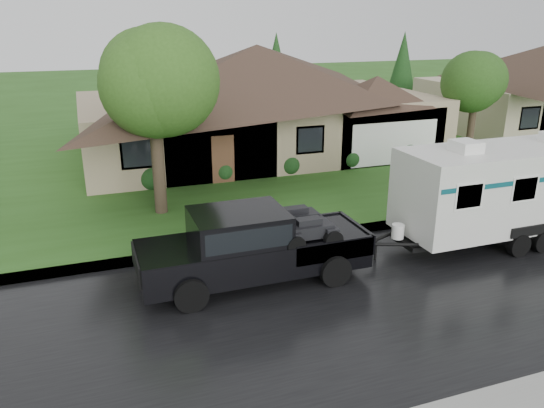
{
  "coord_description": "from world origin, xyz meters",
  "views": [
    {
      "loc": [
        -6.8,
        -12.85,
        7.01
      ],
      "look_at": [
        -1.48,
        2.0,
        1.47
      ],
      "focal_mm": 35.0,
      "sensor_mm": 36.0,
      "label": 1
    }
  ],
  "objects": [
    {
      "name": "ground",
      "position": [
        0.0,
        0.0,
        0.0
      ],
      "size": [
        140.0,
        140.0,
        0.0
      ],
      "primitive_type": "plane",
      "color": "#2A551A",
      "rests_on": "ground"
    },
    {
      "name": "road",
      "position": [
        0.0,
        -2.0,
        0.01
      ],
      "size": [
        140.0,
        8.0,
        0.01
      ],
      "primitive_type": "cube",
      "color": "black",
      "rests_on": "ground"
    },
    {
      "name": "curb",
      "position": [
        0.0,
        2.25,
        0.07
      ],
      "size": [
        140.0,
        0.5,
        0.15
      ],
      "primitive_type": "cube",
      "color": "gray",
      "rests_on": "ground"
    },
    {
      "name": "lawn",
      "position": [
        0.0,
        15.0,
        0.07
      ],
      "size": [
        140.0,
        26.0,
        0.15
      ],
      "primitive_type": "cube",
      "color": "#2A551A",
      "rests_on": "ground"
    },
    {
      "name": "house_main",
      "position": [
        2.29,
        13.84,
        3.59
      ],
      "size": [
        19.44,
        10.8,
        6.9
      ],
      "color": "tan",
      "rests_on": "lawn"
    },
    {
      "name": "tree_left_green",
      "position": [
        -4.41,
        6.1,
        5.09
      ],
      "size": [
        4.3,
        4.3,
        7.11
      ],
      "color": "#382B1E",
      "rests_on": "lawn"
    },
    {
      "name": "tree_right_green",
      "position": [
        12.53,
        9.78,
        3.82
      ],
      "size": [
        3.2,
        3.2,
        5.29
      ],
      "color": "#382B1E",
      "rests_on": "lawn"
    },
    {
      "name": "shrub_row",
      "position": [
        2.0,
        9.3,
        0.65
      ],
      "size": [
        13.6,
        1.0,
        1.0
      ],
      "color": "#143814",
      "rests_on": "lawn"
    },
    {
      "name": "pickup_truck",
      "position": [
        -2.85,
        -0.01,
        1.13
      ],
      "size": [
        6.34,
        2.41,
        2.11
      ],
      "color": "black",
      "rests_on": "ground"
    },
    {
      "name": "travel_trailer",
      "position": [
        5.97,
        -0.01,
        1.86
      ],
      "size": [
        7.82,
        2.75,
        3.51
      ],
      "color": "silver",
      "rests_on": "ground"
    }
  ]
}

